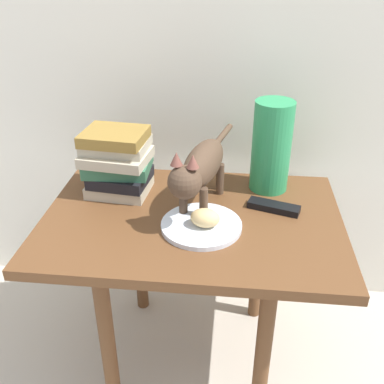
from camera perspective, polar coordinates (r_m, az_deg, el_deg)
The scene contains 8 objects.
ground_plane at distance 1.64m, azimuth 0.00°, elevation -20.00°, with size 6.00×6.00×0.00m, color #B2A899.
side_table at distance 1.31m, azimuth 0.00°, elevation -5.99°, with size 0.85×0.58×0.56m.
plate at distance 1.22m, azimuth 1.21°, elevation -4.33°, with size 0.22×0.22×0.01m, color silver.
bread_roll at distance 1.19m, azimuth 1.70°, elevation -3.35°, with size 0.08×0.06×0.05m, color #E0BC7A.
cat at distance 1.24m, azimuth 1.04°, elevation 3.16°, with size 0.16×0.47×0.23m.
book_stack at distance 1.36m, azimuth -9.55°, elevation 3.84°, with size 0.21×0.19×0.20m.
green_vase at distance 1.37m, azimuth 10.19°, elevation 5.78°, with size 0.12×0.12×0.28m, color #288C51.
tv_remote at distance 1.31m, azimuth 10.48°, elevation -1.89°, with size 0.15×0.04×0.02m, color black.
Camera 1 is at (0.11, -1.06, 1.24)m, focal length 41.42 mm.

